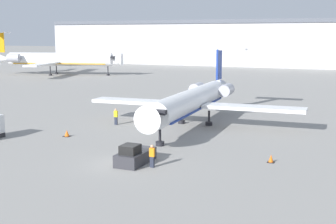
% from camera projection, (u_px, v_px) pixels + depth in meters
% --- Properties ---
extents(ground_plane, '(600.00, 600.00, 0.00)m').
position_uv_depth(ground_plane, '(125.00, 165.00, 36.83)').
color(ground_plane, gray).
extents(terminal_building, '(180.00, 16.80, 14.78)m').
position_uv_depth(terminal_building, '(311.00, 43.00, 144.28)').
color(terminal_building, '#B2B2B7').
rests_on(terminal_building, ground).
extents(airplane_main, '(24.63, 25.86, 8.32)m').
position_uv_depth(airplane_main, '(193.00, 100.00, 52.32)').
color(airplane_main, white).
rests_on(airplane_main, ground).
extents(pushback_tug, '(1.86, 4.07, 1.70)m').
position_uv_depth(pushback_tug, '(135.00, 156.00, 37.25)').
color(pushback_tug, '#2D2D33').
rests_on(pushback_tug, ground).
extents(worker_near_tug, '(0.40, 0.25, 1.80)m').
position_uv_depth(worker_near_tug, '(152.00, 155.00, 36.05)').
color(worker_near_tug, '#232838').
rests_on(worker_near_tug, ground).
extents(worker_by_wing, '(0.40, 0.26, 1.87)m').
position_uv_depth(worker_by_wing, '(116.00, 116.00, 53.09)').
color(worker_by_wing, '#232838').
rests_on(worker_by_wing, ground).
extents(traffic_cone_left, '(0.67, 0.67, 0.66)m').
position_uv_depth(traffic_cone_left, '(67.00, 133.00, 47.09)').
color(traffic_cone_left, black).
rests_on(traffic_cone_left, ground).
extents(traffic_cone_right, '(0.55, 0.55, 0.66)m').
position_uv_depth(traffic_cone_right, '(271.00, 159.00, 37.56)').
color(traffic_cone_right, black).
rests_on(traffic_cone_right, ground).
extents(airplane_parked_far_left, '(32.93, 31.02, 10.70)m').
position_uv_depth(airplane_parked_far_left, '(56.00, 59.00, 117.57)').
color(airplane_parked_far_left, white).
rests_on(airplane_parked_far_left, ground).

